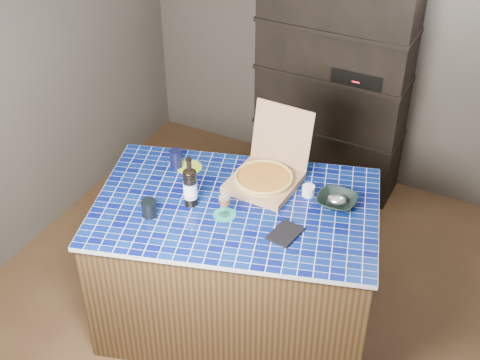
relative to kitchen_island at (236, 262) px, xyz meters
The scene contains 14 objects.
room 0.81m from the kitchen_island, 98.20° to the left, with size 3.50×3.50×3.50m.
shelving_unit 1.83m from the kitchen_island, 91.00° to the left, with size 1.20×0.41×1.80m.
kitchen_island is the anchor object (origin of this frame).
pizza_box 0.61m from the kitchen_island, 77.51° to the left, with size 0.43×0.51×0.44m.
mead_bottle 0.66m from the kitchen_island, 156.89° to the right, with size 0.09×0.09×0.34m.
teal_trivet 0.49m from the kitchen_island, 98.68° to the right, with size 0.14×0.14×0.01m, color #18806E.
wine_glass 0.60m from the kitchen_island, 98.68° to the right, with size 0.07×0.07×0.16m.
tumbler 0.74m from the kitchen_island, 142.97° to the right, with size 0.09×0.09×0.10m, color black.
dvd_case 0.62m from the kitchen_island, 16.81° to the right, with size 0.14×0.20×0.02m, color black.
bowl 0.79m from the kitchen_island, 27.59° to the left, with size 0.24×0.24×0.06m, color black.
foil_contents 0.80m from the kitchen_island, 27.59° to the left, with size 0.12×0.10×0.06m, color silver.
white_jar 0.69m from the kitchen_island, 39.98° to the left, with size 0.08×0.08×0.07m, color white.
navy_cup 0.78m from the kitchen_island, 160.53° to the left, with size 0.08×0.08×0.13m, color black.
green_trivet 0.70m from the kitchen_island, 154.29° to the left, with size 0.17×0.17×0.01m, color #A2BB28.
Camera 1 is at (1.51, -3.10, 3.47)m, focal length 50.00 mm.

